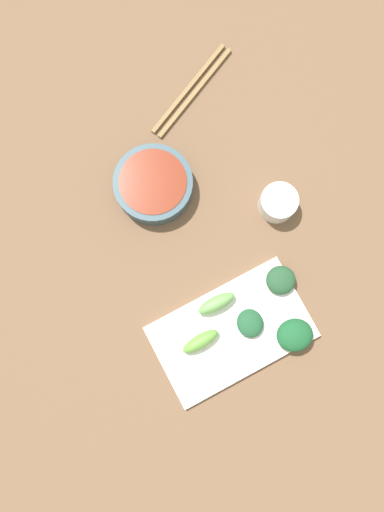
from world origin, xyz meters
TOP-DOWN VIEW (x-y plane):
  - tabletop at (0.00, 0.00)m, footprint 2.10×2.10m
  - sauce_bowl at (-0.17, -0.02)m, footprint 0.15×0.15m
  - serving_plate at (0.14, -0.02)m, footprint 0.17×0.28m
  - broccoli_stalk_0 at (0.12, -0.08)m, footprint 0.03×0.07m
  - broccoli_leafy_1 at (0.19, 0.08)m, footprint 0.07×0.08m
  - broccoli_leafy_2 at (0.14, 0.02)m, footprint 0.06×0.06m
  - broccoli_leafy_3 at (0.10, 0.10)m, footprint 0.06×0.06m
  - broccoli_stalk_4 at (0.08, -0.02)m, footprint 0.03×0.07m
  - chopsticks at (-0.31, 0.14)m, footprint 0.12×0.22m
  - tea_cup at (-0.03, 0.17)m, footprint 0.07×0.07m

SIDE VIEW (x-z plane):
  - tabletop at x=0.00m, z-range 0.00..0.02m
  - chopsticks at x=-0.31m, z-range 0.02..0.03m
  - serving_plate at x=0.14m, z-range 0.02..0.03m
  - broccoli_leafy_2 at x=0.14m, z-range 0.03..0.05m
  - broccoli_leafy_3 at x=0.10m, z-range 0.03..0.06m
  - sauce_bowl at x=-0.17m, z-range 0.02..0.07m
  - tea_cup at x=-0.03m, z-range 0.02..0.07m
  - broccoli_stalk_0 at x=0.12m, z-range 0.03..0.06m
  - broccoli_leafy_1 at x=0.19m, z-range 0.03..0.06m
  - broccoli_stalk_4 at x=0.08m, z-range 0.03..0.06m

